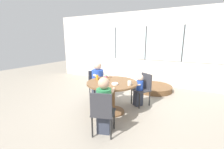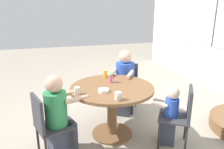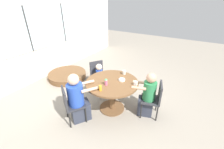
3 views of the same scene
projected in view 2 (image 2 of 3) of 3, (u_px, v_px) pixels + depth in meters
The scene contains 13 objects.
ground_plane at pixel (112, 134), 3.30m from camera, with size 16.00×16.00×0.00m, color gray.
dining_table at pixel (112, 99), 3.13m from camera, with size 1.18×1.18×0.76m.
chair_for_woman_green_shirt at pixel (46, 122), 2.63m from camera, with size 0.50×0.50×0.85m.
chair_for_man_blue_shirt at pixel (126, 82), 4.04m from camera, with size 0.55×0.55×0.85m.
chair_for_toddler at pixel (182, 112), 2.88m from camera, with size 0.56×0.56×0.85m.
person_woman_green_shirt at pixel (59, 119), 2.72m from camera, with size 0.41×0.55×1.07m.
person_man_blue_shirt at pixel (124, 85), 3.88m from camera, with size 0.67×0.59×1.13m.
person_toddler at pixel (169, 117), 2.95m from camera, with size 0.33×0.37×0.85m.
coffee_mug at pixel (118, 96), 2.62m from camera, with size 0.09×0.08×0.10m.
sippy_cup at pixel (111, 77), 3.23m from camera, with size 0.07×0.07×0.16m.
juice_glass at pixel (105, 74), 3.45m from camera, with size 0.06×0.06×0.12m.
milk_carton_small at pixel (77, 91), 2.80m from camera, with size 0.06×0.06×0.09m.
bowl_white_shallow at pixel (104, 91), 2.88m from camera, with size 0.14×0.14×0.04m.
Camera 2 is at (2.77, -0.84, 1.83)m, focal length 35.00 mm.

